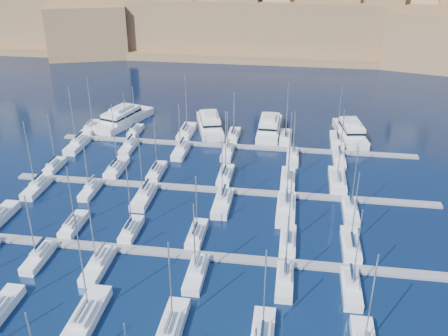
% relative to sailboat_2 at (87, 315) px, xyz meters
% --- Properties ---
extents(ground, '(600.00, 600.00, 0.00)m').
position_rel_sailboat_2_xyz_m(ground, '(11.78, 27.91, -0.77)').
color(ground, black).
rests_on(ground, ground).
extents(pontoon_mid_near, '(84.00, 2.00, 0.40)m').
position_rel_sailboat_2_xyz_m(pontoon_mid_near, '(11.78, 15.91, -0.57)').
color(pontoon_mid_near, slate).
rests_on(pontoon_mid_near, ground).
extents(pontoon_mid_far, '(84.00, 2.00, 0.40)m').
position_rel_sailboat_2_xyz_m(pontoon_mid_far, '(11.78, 37.91, -0.57)').
color(pontoon_mid_far, slate).
rests_on(pontoon_mid_far, ground).
extents(pontoon_far, '(84.00, 2.00, 0.40)m').
position_rel_sailboat_2_xyz_m(pontoon_far, '(11.78, 59.91, -0.57)').
color(pontoon_far, slate).
rests_on(pontoon_far, ground).
extents(sailboat_2, '(3.13, 10.42, 16.10)m').
position_rel_sailboat_2_xyz_m(sailboat_2, '(0.00, 0.00, 0.00)').
color(sailboat_2, white).
rests_on(sailboat_2, ground).
extents(sailboat_3, '(2.86, 9.53, 13.59)m').
position_rel_sailboat_2_xyz_m(sailboat_3, '(11.57, -0.44, -0.03)').
color(sailboat_3, white).
rests_on(sailboat_3, ground).
extents(sailboat_12, '(2.80, 9.34, 15.94)m').
position_rel_sailboat_2_xyz_m(sailboat_12, '(-25.11, 21.47, -0.01)').
color(sailboat_12, white).
rests_on(sailboat_12, ground).
extents(sailboat_13, '(2.41, 8.04, 11.88)m').
position_rel_sailboat_2_xyz_m(sailboat_13, '(-11.00, 20.83, -0.06)').
color(sailboat_13, white).
rests_on(sailboat_13, ground).
extents(sailboat_14, '(2.34, 7.79, 13.19)m').
position_rel_sailboat_2_xyz_m(sailboat_14, '(-0.66, 20.71, -0.04)').
color(sailboat_14, white).
rests_on(sailboat_14, ground).
extents(sailboat_15, '(2.49, 8.29, 11.72)m').
position_rel_sailboat_2_xyz_m(sailboat_15, '(10.60, 20.95, -0.06)').
color(sailboat_15, white).
rests_on(sailboat_15, ground).
extents(sailboat_16, '(2.56, 8.53, 13.49)m').
position_rel_sailboat_2_xyz_m(sailboat_16, '(25.73, 21.07, -0.04)').
color(sailboat_16, white).
rests_on(sailboat_16, ground).
extents(sailboat_17, '(2.83, 9.42, 13.84)m').
position_rel_sailboat_2_xyz_m(sailboat_17, '(35.80, 21.51, -0.03)').
color(sailboat_17, white).
rests_on(sailboat_17, ground).
extents(sailboat_19, '(2.35, 7.83, 12.19)m').
position_rel_sailboat_2_xyz_m(sailboat_19, '(-12.49, 11.10, -0.05)').
color(sailboat_19, white).
rests_on(sailboat_19, ground).
extents(sailboat_20, '(2.70, 8.99, 12.81)m').
position_rel_sailboat_2_xyz_m(sailboat_20, '(-2.56, 10.53, -0.04)').
color(sailboat_20, white).
rests_on(sailboat_20, ground).
extents(sailboat_21, '(2.57, 8.58, 13.18)m').
position_rel_sailboat_2_xyz_m(sailboat_21, '(12.57, 10.73, -0.04)').
color(sailboat_21, white).
rests_on(sailboat_21, ground).
extents(sailboat_22, '(2.47, 8.22, 12.33)m').
position_rel_sailboat_2_xyz_m(sailboat_22, '(25.59, 10.91, -0.05)').
color(sailboat_22, white).
rests_on(sailboat_22, ground).
extents(sailboat_23, '(2.58, 8.60, 14.24)m').
position_rel_sailboat_2_xyz_m(sailboat_23, '(35.02, 10.72, -0.03)').
color(sailboat_23, white).
rests_on(sailboat_23, ground).
extents(sailboat_24, '(2.22, 7.41, 12.47)m').
position_rel_sailboat_2_xyz_m(sailboat_24, '(-24.77, 42.52, -0.05)').
color(sailboat_24, white).
rests_on(sailboat_24, ground).
extents(sailboat_25, '(2.79, 9.30, 15.09)m').
position_rel_sailboat_2_xyz_m(sailboat_25, '(-11.23, 43.45, -0.02)').
color(sailboat_25, white).
rests_on(sailboat_25, ground).
extents(sailboat_26, '(2.51, 8.36, 12.62)m').
position_rel_sailboat_2_xyz_m(sailboat_26, '(-2.34, 42.99, -0.05)').
color(sailboat_26, white).
rests_on(sailboat_26, ground).
extents(sailboat_27, '(2.66, 8.85, 14.78)m').
position_rel_sailboat_2_xyz_m(sailboat_27, '(12.21, 43.23, -0.02)').
color(sailboat_27, white).
rests_on(sailboat_27, ground).
extents(sailboat_28, '(2.82, 9.39, 15.13)m').
position_rel_sailboat_2_xyz_m(sailboat_28, '(25.03, 43.49, -0.02)').
color(sailboat_28, white).
rests_on(sailboat_28, ground).
extents(sailboat_29, '(3.22, 10.74, 15.97)m').
position_rel_sailboat_2_xyz_m(sailboat_29, '(34.92, 44.15, 0.00)').
color(sailboat_29, white).
rests_on(sailboat_29, ground).
extents(sailboat_30, '(2.59, 8.63, 15.02)m').
position_rel_sailboat_2_xyz_m(sailboat_30, '(-23.84, 32.71, -0.02)').
color(sailboat_30, white).
rests_on(sailboat_30, ground).
extents(sailboat_31, '(2.22, 7.41, 11.22)m').
position_rel_sailboat_2_xyz_m(sailboat_31, '(-13.01, 33.31, -0.07)').
color(sailboat_31, white).
rests_on(sailboat_31, ground).
extents(sailboat_32, '(2.87, 9.55, 14.06)m').
position_rel_sailboat_2_xyz_m(sailboat_32, '(-1.84, 32.26, -0.02)').
color(sailboat_32, white).
rests_on(sailboat_32, ground).
extents(sailboat_33, '(3.00, 9.99, 14.13)m').
position_rel_sailboat_2_xyz_m(sailboat_33, '(13.32, 32.04, -0.02)').
color(sailboat_33, white).
rests_on(sailboat_33, ground).
extents(sailboat_34, '(3.33, 11.10, 18.04)m').
position_rel_sailboat_2_xyz_m(sailboat_34, '(25.05, 31.49, 0.02)').
color(sailboat_34, white).
rests_on(sailboat_34, ground).
extents(sailboat_35, '(2.65, 8.83, 13.86)m').
position_rel_sailboat_2_xyz_m(sailboat_35, '(36.58, 32.61, -0.03)').
color(sailboat_35, white).
rests_on(sailboat_35, ground).
extents(sailboat_36, '(2.68, 8.94, 14.36)m').
position_rel_sailboat_2_xyz_m(sailboat_36, '(-25.50, 65.27, -0.03)').
color(sailboat_36, white).
rests_on(sailboat_36, ground).
extents(sailboat_37, '(2.27, 7.58, 12.36)m').
position_rel_sailboat_2_xyz_m(sailboat_37, '(-13.81, 64.61, -0.05)').
color(sailboat_37, white).
rests_on(sailboat_37, ground).
extents(sailboat_38, '(3.11, 10.35, 15.19)m').
position_rel_sailboat_2_xyz_m(sailboat_38, '(-0.96, 65.97, -0.01)').
color(sailboat_38, white).
rests_on(sailboat_38, ground).
extents(sailboat_39, '(2.63, 8.77, 12.00)m').
position_rel_sailboat_2_xyz_m(sailboat_39, '(11.04, 65.19, -0.05)').
color(sailboat_39, white).
rests_on(sailboat_39, ground).
extents(sailboat_40, '(2.81, 9.37, 14.58)m').
position_rel_sailboat_2_xyz_m(sailboat_40, '(23.76, 65.48, -0.02)').
color(sailboat_40, white).
rests_on(sailboat_40, ground).
extents(sailboat_41, '(2.95, 9.82, 14.45)m').
position_rel_sailboat_2_xyz_m(sailboat_41, '(35.98, 65.70, -0.02)').
color(sailboat_41, white).
rests_on(sailboat_41, ground).
extents(sailboat_42, '(2.93, 9.77, 15.34)m').
position_rel_sailboat_2_xyz_m(sailboat_42, '(-24.61, 54.15, -0.01)').
color(sailboat_42, white).
rests_on(sailboat_42, ground).
extents(sailboat_43, '(2.50, 8.32, 14.17)m').
position_rel_sailboat_2_xyz_m(sailboat_43, '(-12.24, 54.86, -0.03)').
color(sailboat_43, white).
rests_on(sailboat_43, ground).
extents(sailboat_44, '(2.74, 9.12, 12.35)m').
position_rel_sailboat_2_xyz_m(sailboat_44, '(0.28, 54.47, -0.04)').
color(sailboat_44, white).
rests_on(sailboat_44, ground).
extents(sailboat_45, '(2.37, 7.92, 11.03)m').
position_rel_sailboat_2_xyz_m(sailboat_45, '(11.02, 55.06, -0.06)').
color(sailboat_45, white).
rests_on(sailboat_45, ground).
extents(sailboat_46, '(2.59, 8.62, 11.94)m').
position_rel_sailboat_2_xyz_m(sailboat_46, '(25.71, 54.71, -0.05)').
color(sailboat_46, white).
rests_on(sailboat_46, ground).
extents(sailboat_47, '(2.58, 8.59, 12.79)m').
position_rel_sailboat_2_xyz_m(sailboat_47, '(35.90, 54.73, -0.04)').
color(sailboat_47, white).
rests_on(sailboat_47, ground).
extents(motor_yacht_a, '(11.39, 20.47, 5.25)m').
position_rel_sailboat_2_xyz_m(motor_yacht_a, '(-19.00, 70.85, 0.95)').
color(motor_yacht_a, white).
rests_on(motor_yacht_a, ground).
extents(motor_yacht_b, '(9.94, 18.38, 5.25)m').
position_rel_sailboat_2_xyz_m(motor_yacht_b, '(4.31, 69.89, 0.95)').
color(motor_yacht_b, white).
rests_on(motor_yacht_b, ground).
extents(motor_yacht_c, '(5.54, 17.66, 5.25)m').
position_rel_sailboat_2_xyz_m(motor_yacht_c, '(19.50, 69.86, 0.95)').
color(motor_yacht_c, white).
rests_on(motor_yacht_c, ground).
extents(motor_yacht_d, '(7.77, 17.90, 5.25)m').
position_rel_sailboat_2_xyz_m(motor_yacht_d, '(39.46, 69.73, 0.95)').
color(motor_yacht_d, white).
rests_on(motor_yacht_d, ground).
extents(fortified_city, '(460.00, 108.95, 59.52)m').
position_rel_sailboat_2_xyz_m(fortified_city, '(11.60, 183.17, 13.97)').
color(fortified_city, brown).
rests_on(fortified_city, ground).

